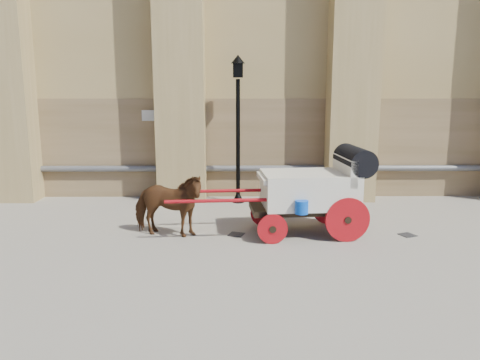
{
  "coord_description": "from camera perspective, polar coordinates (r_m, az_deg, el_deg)",
  "views": [
    {
      "loc": [
        0.59,
        -10.17,
        3.26
      ],
      "look_at": [
        0.69,
        0.09,
        1.27
      ],
      "focal_mm": 35.0,
      "sensor_mm": 36.0,
      "label": 1
    }
  ],
  "objects": [
    {
      "name": "ground",
      "position": [
        10.69,
        -3.73,
        -6.82
      ],
      "size": [
        90.0,
        90.0,
        0.0
      ],
      "primitive_type": "plane",
      "color": "gray",
      "rests_on": "ground"
    },
    {
      "name": "horse",
      "position": [
        10.59,
        -8.83,
        -3.02
      ],
      "size": [
        1.86,
        1.16,
        1.46
      ],
      "primitive_type": "imported",
      "rotation": [
        0.0,
        0.0,
        1.34
      ],
      "color": "#583017",
      "rests_on": "ground"
    },
    {
      "name": "carriage",
      "position": [
        10.75,
        9.19,
        -0.89
      ],
      "size": [
        4.65,
        1.73,
        2.0
      ],
      "rotation": [
        0.0,
        0.0,
        0.08
      ],
      "color": "black",
      "rests_on": "ground"
    },
    {
      "name": "street_lamp",
      "position": [
        13.45,
        -0.25,
        6.67
      ],
      "size": [
        0.4,
        0.4,
        4.22
      ],
      "color": "black",
      "rests_on": "ground"
    },
    {
      "name": "drain_grate_near",
      "position": [
        10.76,
        -0.46,
        -6.64
      ],
      "size": [
        0.41,
        0.41,
        0.01
      ],
      "primitive_type": "cube",
      "rotation": [
        0.0,
        0.0,
        -0.35
      ],
      "color": "black",
      "rests_on": "ground"
    },
    {
      "name": "drain_grate_far",
      "position": [
        11.38,
        19.74,
        -6.32
      ],
      "size": [
        0.42,
        0.42,
        0.01
      ],
      "primitive_type": "cube",
      "rotation": [
        0.0,
        0.0,
        0.42
      ],
      "color": "black",
      "rests_on": "ground"
    }
  ]
}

